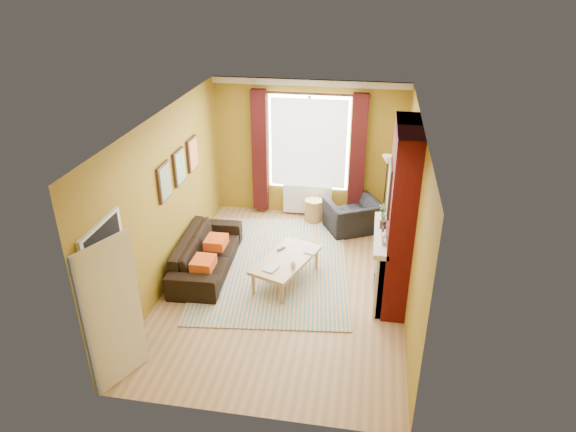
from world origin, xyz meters
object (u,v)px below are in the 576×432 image
object	(u,v)px
coffee_table	(286,261)
wicker_stool	(314,210)
floor_lamp	(387,172)
armchair	(352,216)
sofa	(207,253)

from	to	relation	value
coffee_table	wicker_stool	world-z (taller)	wicker_stool
wicker_stool	floor_lamp	world-z (taller)	floor_lamp
armchair	coffee_table	world-z (taller)	armchair
sofa	wicker_stool	distance (m)	2.65
armchair	wicker_stool	world-z (taller)	armchair
armchair	wicker_stool	distance (m)	0.86
wicker_stool	floor_lamp	xyz separation A→B (m)	(1.38, -0.16, 0.99)
armchair	coffee_table	xyz separation A→B (m)	(-0.97, -1.97, 0.07)
wicker_stool	sofa	bearing A→B (deg)	-126.85
armchair	floor_lamp	bearing A→B (deg)	166.97
wicker_stool	floor_lamp	distance (m)	1.71
armchair	floor_lamp	xyz separation A→B (m)	(0.58, 0.15, 0.91)
coffee_table	floor_lamp	distance (m)	2.76
wicker_stool	coffee_table	bearing A→B (deg)	-94.50
floor_lamp	coffee_table	bearing A→B (deg)	-126.32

